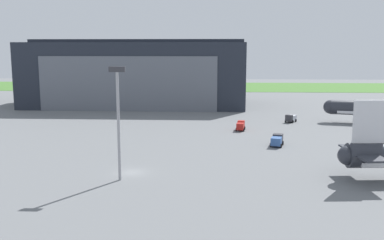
% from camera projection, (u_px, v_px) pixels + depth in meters
% --- Properties ---
extents(ground_plane, '(440.00, 440.00, 0.00)m').
position_uv_depth(ground_plane, '(132.00, 172.00, 70.86)').
color(ground_plane, slate).
extents(grass_field_strip, '(440.00, 56.00, 0.08)m').
position_uv_depth(grass_field_strip, '(190.00, 87.00, 229.91)').
color(grass_field_strip, '#43722F').
rests_on(grass_field_strip, ground_plane).
extents(maintenance_hangar, '(74.53, 34.59, 22.94)m').
position_uv_depth(maintenance_hangar, '(137.00, 74.00, 154.96)').
color(maintenance_hangar, '#232833').
rests_on(maintenance_hangar, ground_plane).
extents(pushback_tractor, '(2.58, 4.27, 2.20)m').
position_uv_depth(pushback_tractor, '(241.00, 126.00, 107.01)').
color(pushback_tractor, '#AD1E19').
rests_on(pushback_tractor, ground_plane).
extents(fuel_bowser, '(3.51, 4.15, 2.17)m').
position_uv_depth(fuel_bowser, '(291.00, 118.00, 118.83)').
color(fuel_bowser, '#2D2D33').
rests_on(fuel_bowser, ground_plane).
extents(ops_van, '(3.25, 4.80, 2.26)m').
position_uv_depth(ops_van, '(277.00, 140.00, 89.90)').
color(ops_van, '#2D2D33').
rests_on(ops_van, ground_plane).
extents(apron_light_mast, '(2.40, 0.50, 17.17)m').
position_uv_depth(apron_light_mast, '(118.00, 114.00, 65.10)').
color(apron_light_mast, '#99999E').
rests_on(apron_light_mast, ground_plane).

